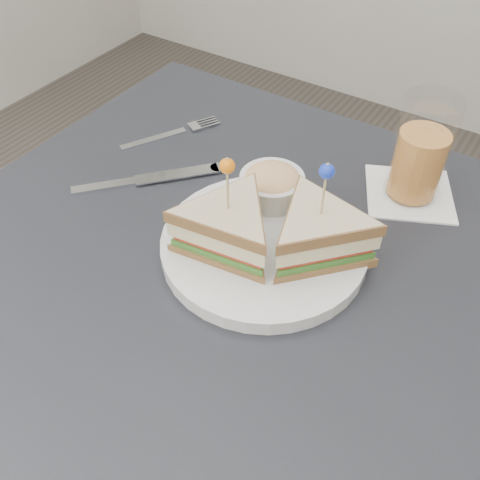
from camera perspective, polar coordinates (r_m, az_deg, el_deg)
name	(u,v)px	position (r m, az deg, el deg)	size (l,w,h in m)	color
table	(230,309)	(0.71, -1.12, -7.37)	(0.80, 0.80, 0.75)	black
plate_meal	(271,229)	(0.65, 3.27, 1.19)	(0.34, 0.34, 0.15)	silver
cutlery_fork	(176,132)	(0.89, -6.89, 11.34)	(0.10, 0.16, 0.00)	white
cutlery_knife	(143,180)	(0.79, -10.33, 6.32)	(0.17, 0.18, 0.01)	silver
drink_set	(420,155)	(0.76, 18.66, 8.55)	(0.16, 0.16, 0.15)	white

